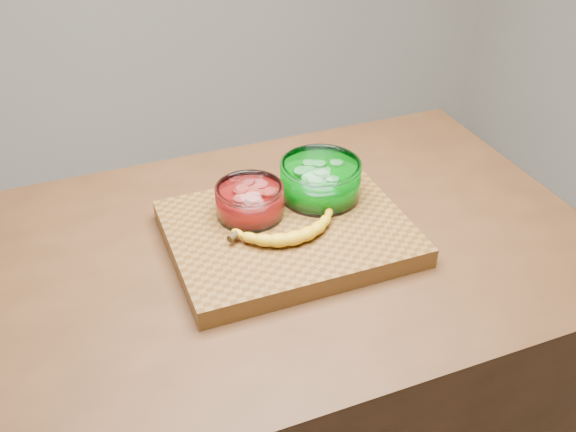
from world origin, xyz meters
name	(u,v)px	position (x,y,z in m)	size (l,w,h in m)	color
counter	(288,393)	(0.00, 0.00, 0.45)	(1.20, 0.80, 0.90)	#4C2C16
cutting_board	(288,233)	(0.00, 0.00, 0.92)	(0.45, 0.35, 0.04)	brown
bowl_red	(250,201)	(-0.06, 0.06, 0.97)	(0.13, 0.13, 0.06)	white
bowl_green	(320,180)	(0.10, 0.07, 0.98)	(0.16, 0.16, 0.08)	white
banana	(289,230)	(-0.01, -0.04, 0.96)	(0.24, 0.10, 0.03)	gold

